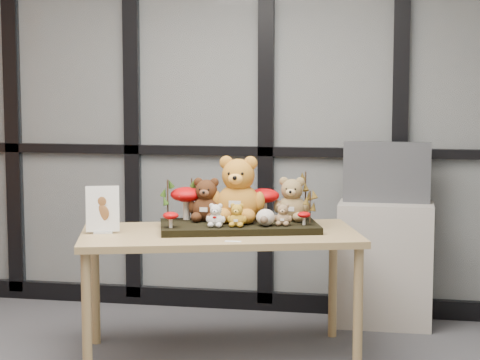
% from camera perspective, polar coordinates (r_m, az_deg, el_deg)
% --- Properties ---
extents(room_shell, '(5.00, 5.00, 5.00)m').
position_cam_1_polar(room_shell, '(3.34, -12.97, 9.42)').
color(room_shell, beige).
rests_on(room_shell, floor).
extents(glass_partition, '(4.90, 0.06, 2.78)m').
position_cam_1_polar(glass_partition, '(5.69, -2.77, 5.65)').
color(glass_partition, '#2D383F').
rests_on(glass_partition, floor).
extents(display_table, '(1.63, 1.13, 0.69)m').
position_cam_1_polar(display_table, '(4.69, -1.35, -4.23)').
color(display_table, tan).
rests_on(display_table, floor).
extents(diorama_tray, '(0.94, 0.65, 0.04)m').
position_cam_1_polar(diorama_tray, '(4.74, -0.06, -3.07)').
color(diorama_tray, black).
rests_on(diorama_tray, display_table).
extents(bear_pooh_yellow, '(0.37, 0.35, 0.40)m').
position_cam_1_polar(bear_pooh_yellow, '(4.78, -0.10, -0.36)').
color(bear_pooh_yellow, '#C37C25').
rests_on(bear_pooh_yellow, diorama_tray).
extents(bear_brown_medium, '(0.25, 0.23, 0.26)m').
position_cam_1_polar(bear_brown_medium, '(4.80, -2.22, -1.13)').
color(bear_brown_medium, '#402110').
rests_on(bear_brown_medium, diorama_tray).
extents(bear_tan_back, '(0.25, 0.23, 0.27)m').
position_cam_1_polar(bear_tan_back, '(4.82, 3.43, -1.09)').
color(bear_tan_back, olive).
rests_on(bear_tan_back, diorama_tray).
extents(bear_small_yellow, '(0.13, 0.12, 0.14)m').
position_cam_1_polar(bear_small_yellow, '(4.61, -0.19, -2.23)').
color(bear_small_yellow, '#C48D21').
rests_on(bear_small_yellow, diorama_tray).
extents(bear_white_bow, '(0.13, 0.12, 0.14)m').
position_cam_1_polar(bear_white_bow, '(4.61, -1.59, -2.24)').
color(bear_white_bow, white).
rests_on(bear_white_bow, diorama_tray).
extents(bear_beige_small, '(0.12, 0.11, 0.13)m').
position_cam_1_polar(bear_beige_small, '(4.66, 2.84, -2.20)').
color(bear_beige_small, '#8F6F4B').
rests_on(bear_beige_small, diorama_tray).
extents(plush_cream_hedgehog, '(0.09, 0.09, 0.10)m').
position_cam_1_polar(plush_cream_hedgehog, '(4.64, 1.69, -2.42)').
color(plush_cream_hedgehog, beige).
rests_on(plush_cream_hedgehog, diorama_tray).
extents(mushroom_back_left, '(0.18, 0.18, 0.20)m').
position_cam_1_polar(mushroom_back_left, '(4.86, -3.53, -1.43)').
color(mushroom_back_left, '#AC0508').
rests_on(mushroom_back_left, diorama_tray).
extents(mushroom_back_right, '(0.17, 0.17, 0.19)m').
position_cam_1_polar(mushroom_back_right, '(4.83, 1.57, -1.50)').
color(mushroom_back_right, '#AC0508').
rests_on(mushroom_back_right, diorama_tray).
extents(mushroom_front_left, '(0.08, 0.08, 0.09)m').
position_cam_1_polar(mushroom_front_left, '(4.60, -4.57, -2.57)').
color(mushroom_front_left, '#AC0508').
rests_on(mushroom_front_left, diorama_tray).
extents(mushroom_front_right, '(0.07, 0.07, 0.08)m').
position_cam_1_polar(mushroom_front_right, '(4.69, 4.22, -2.48)').
color(mushroom_front_right, '#AC0508').
rests_on(mushroom_front_right, diorama_tray).
extents(sprig_green_far_left, '(0.05, 0.05, 0.23)m').
position_cam_1_polar(sprig_green_far_left, '(4.81, -4.77, -1.34)').
color(sprig_green_far_left, '#16330B').
rests_on(sprig_green_far_left, diorama_tray).
extents(sprig_green_mid_left, '(0.05, 0.05, 0.23)m').
position_cam_1_polar(sprig_green_mid_left, '(4.86, -3.19, -1.24)').
color(sprig_green_mid_left, '#16330B').
rests_on(sprig_green_mid_left, diorama_tray).
extents(sprig_dry_far_right, '(0.05, 0.05, 0.27)m').
position_cam_1_polar(sprig_dry_far_right, '(4.86, 4.32, -1.02)').
color(sprig_dry_far_right, brown).
rests_on(sprig_dry_far_right, diorama_tray).
extents(sprig_dry_mid_right, '(0.05, 0.05, 0.18)m').
position_cam_1_polar(sprig_dry_mid_right, '(4.76, 4.62, -1.75)').
color(sprig_dry_mid_right, brown).
rests_on(sprig_dry_mid_right, diorama_tray).
extents(sprig_green_centre, '(0.05, 0.05, 0.16)m').
position_cam_1_polar(sprig_green_centre, '(4.89, -0.86, -1.63)').
color(sprig_green_centre, '#16330B').
rests_on(sprig_green_centre, diorama_tray).
extents(sign_holder, '(0.18, 0.09, 0.25)m').
position_cam_1_polar(sign_holder, '(4.68, -9.01, -2.09)').
color(sign_holder, silver).
rests_on(sign_holder, display_table).
extents(label_card, '(0.08, 0.03, 0.00)m').
position_cam_1_polar(label_card, '(4.39, -0.46, -4.06)').
color(label_card, white).
rests_on(label_card, display_table).
extents(cabinet, '(0.57, 0.33, 0.76)m').
position_cam_1_polar(cabinet, '(5.44, 9.49, -5.48)').
color(cabinet, '#A8A196').
rests_on(cabinet, floor).
extents(monitor, '(0.53, 0.05, 0.37)m').
position_cam_1_polar(monitor, '(5.37, 9.61, 0.50)').
color(monitor, '#474A4F').
rests_on(monitor, cabinet).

